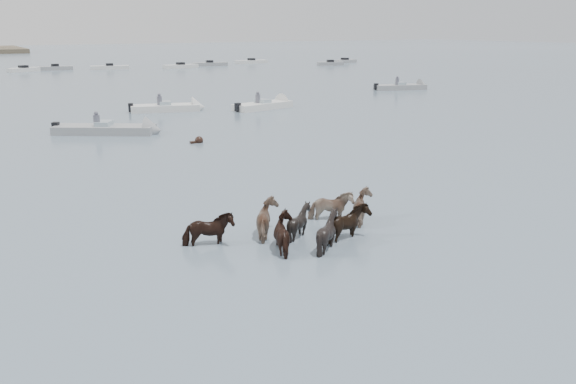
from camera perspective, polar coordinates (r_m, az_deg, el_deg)
ground at (r=15.52m, az=6.53°, el=-6.29°), size 400.00×400.00×0.00m
pony_herd at (r=16.63m, az=1.84°, el=-3.25°), size 6.48×3.08×1.28m
swimming_pony at (r=30.66m, az=-8.95°, el=5.08°), size 0.72×0.44×0.44m
motorboat_b at (r=34.26m, az=-16.57°, el=5.97°), size 5.99×4.66×1.92m
motorboat_c at (r=42.83m, az=-11.14°, el=8.27°), size 5.51×3.05×1.92m
motorboat_d at (r=43.57m, az=-1.79°, el=8.69°), size 5.47×2.69×1.92m
motorboat_e at (r=58.02m, az=11.83°, el=10.23°), size 5.67×3.21×1.92m
distant_flotilla at (r=87.14m, az=-25.55°, el=10.93°), size 105.16×29.80×0.93m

